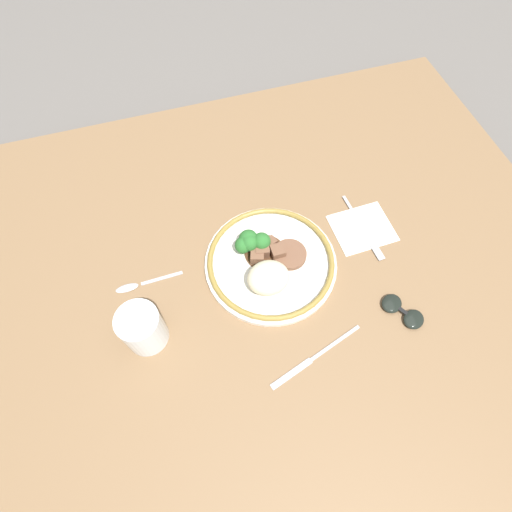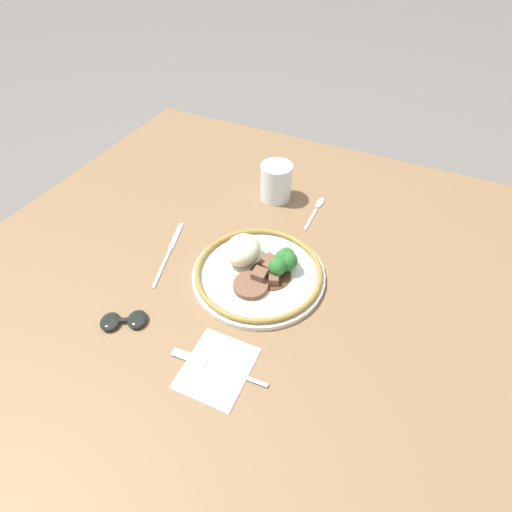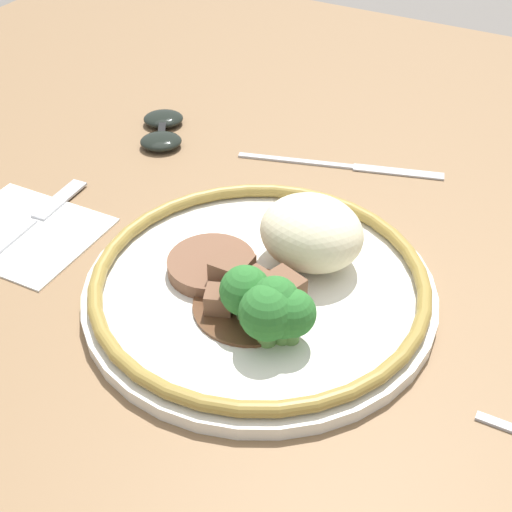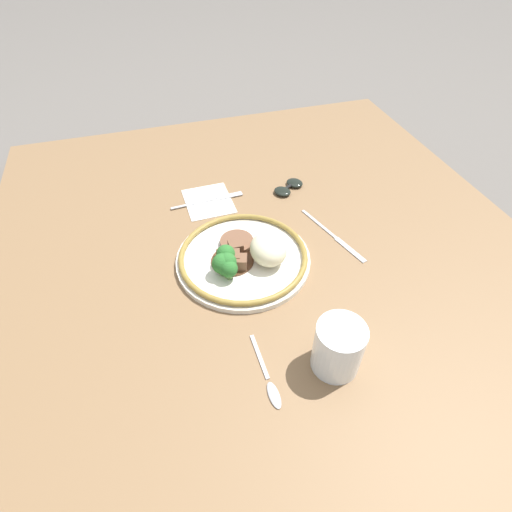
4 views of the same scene
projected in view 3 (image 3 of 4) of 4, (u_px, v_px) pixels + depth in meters
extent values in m
plane|color=#5B5651|center=(259.00, 288.00, 0.67)|extent=(8.00, 8.00, 0.00)
cube|color=brown|center=(259.00, 268.00, 0.65)|extent=(1.30, 1.21, 0.05)
cube|color=white|center=(23.00, 233.00, 0.65)|extent=(0.14, 0.12, 0.00)
cylinder|color=silver|center=(260.00, 292.00, 0.58)|extent=(0.29, 0.29, 0.01)
torus|color=olive|center=(260.00, 280.00, 0.58)|extent=(0.28, 0.28, 0.01)
ellipsoid|color=beige|center=(311.00, 233.00, 0.59)|extent=(0.09, 0.08, 0.06)
cylinder|color=brown|center=(212.00, 265.00, 0.59)|extent=(0.07, 0.07, 0.01)
cylinder|color=#51331E|center=(250.00, 305.00, 0.56)|extent=(0.09, 0.09, 0.00)
cube|color=brown|center=(269.00, 306.00, 0.54)|extent=(0.03, 0.03, 0.02)
cube|color=brown|center=(257.00, 295.00, 0.55)|extent=(0.04, 0.04, 0.03)
cube|color=brown|center=(232.00, 273.00, 0.57)|extent=(0.03, 0.03, 0.03)
cube|color=brown|center=(249.00, 296.00, 0.55)|extent=(0.03, 0.03, 0.02)
cube|color=brown|center=(219.00, 301.00, 0.55)|extent=(0.03, 0.03, 0.02)
cube|color=brown|center=(282.00, 293.00, 0.55)|extent=(0.04, 0.04, 0.03)
cylinder|color=#568442|center=(282.00, 333.00, 0.53)|extent=(0.01, 0.01, 0.01)
sphere|color=#286628|center=(283.00, 313.00, 0.51)|extent=(0.04, 0.04, 0.04)
cylinder|color=#568442|center=(245.00, 312.00, 0.54)|extent=(0.01, 0.01, 0.01)
sphere|color=#286628|center=(245.00, 291.00, 0.53)|extent=(0.04, 0.04, 0.04)
cylinder|color=#568442|center=(291.00, 333.00, 0.53)|extent=(0.01, 0.01, 0.01)
sphere|color=#286628|center=(292.00, 313.00, 0.51)|extent=(0.04, 0.04, 0.04)
cylinder|color=#568442|center=(267.00, 335.00, 0.53)|extent=(0.01, 0.01, 0.01)
sphere|color=#286628|center=(267.00, 312.00, 0.51)|extent=(0.04, 0.04, 0.04)
cylinder|color=#568442|center=(274.00, 324.00, 0.53)|extent=(0.01, 0.01, 0.02)
sphere|color=#286628|center=(275.00, 301.00, 0.52)|extent=(0.04, 0.04, 0.04)
cube|color=#ADADB2|center=(60.00, 199.00, 0.69)|extent=(0.02, 0.07, 0.00)
cube|color=#ADADB2|center=(297.00, 161.00, 0.75)|extent=(0.12, 0.04, 0.00)
cube|color=#ADADB2|center=(398.00, 172.00, 0.73)|extent=(0.09, 0.04, 0.00)
ellipsoid|color=black|center=(161.00, 141.00, 0.77)|extent=(0.06, 0.06, 0.01)
ellipsoid|color=black|center=(163.00, 119.00, 0.81)|extent=(0.06, 0.06, 0.01)
cube|color=black|center=(162.00, 128.00, 0.79)|extent=(0.02, 0.02, 0.00)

